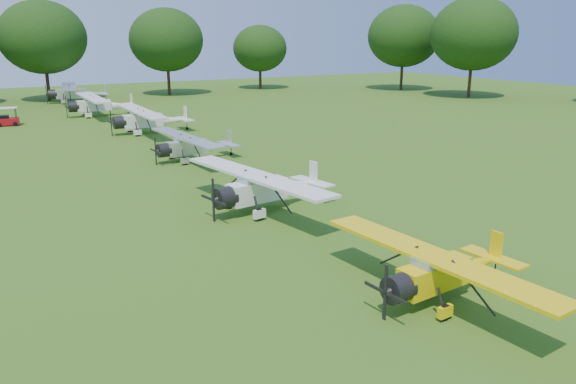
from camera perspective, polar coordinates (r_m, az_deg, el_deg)
name	(u,v)px	position (r m, az deg, el deg)	size (l,w,h in m)	color
ground	(262,205)	(28.80, -2.62, -1.31)	(160.00, 160.00, 0.00)	#305B16
tree_belt	(321,43)	(29.52, 3.38, 14.91)	(137.36, 130.27, 14.52)	#311D13
aircraft_2	(444,268)	(19.16, 15.54, -7.48)	(5.75, 9.16, 1.80)	yellow
aircraft_3	(265,186)	(27.72, -2.31, 0.61)	(6.65, 10.55, 2.07)	white
aircraft_4	(193,145)	(39.50, -9.62, 4.77)	(5.99, 9.54, 1.88)	silver
aircraft_5	(148,118)	(51.63, -13.99, 7.29)	(7.15, 11.36, 2.25)	white
aircraft_6	(99,104)	(64.26, -18.66, 8.51)	(7.26, 11.54, 2.28)	white
aircraft_7	(75,92)	(78.17, -20.80, 9.49)	(7.63, 12.08, 2.37)	silver
golf_cart	(7,120)	(60.62, -26.67, 6.58)	(2.22, 1.58, 1.74)	#A40B16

